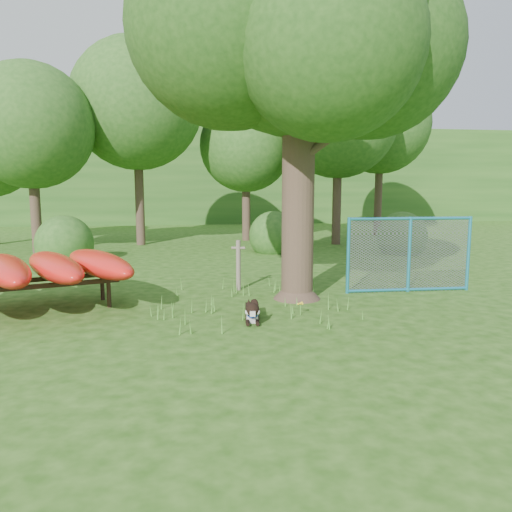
{
  "coord_description": "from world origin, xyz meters",
  "views": [
    {
      "loc": [
        -1.28,
        -8.88,
        2.47
      ],
      "look_at": [
        0.2,
        1.2,
        1.0
      ],
      "focal_mm": 35.0,
      "sensor_mm": 36.0,
      "label": 1
    }
  ],
  "objects": [
    {
      "name": "fence_section",
      "position": [
        3.85,
        1.82,
        0.87
      ],
      "size": [
        2.97,
        0.14,
        2.89
      ],
      "rotation": [
        0.0,
        0.0,
        -0.02
      ],
      "color": "teal",
      "rests_on": "ground"
    },
    {
      "name": "shrub_right",
      "position": [
        6.5,
        8.0,
        0.0
      ],
      "size": [
        1.8,
        1.8,
        1.8
      ],
      "primitive_type": "sphere",
      "color": "#27541B",
      "rests_on": "ground"
    },
    {
      "name": "shrub_left",
      "position": [
        -5.0,
        7.5,
        0.0
      ],
      "size": [
        1.8,
        1.8,
        1.8
      ],
      "primitive_type": "sphere",
      "color": "#27541B",
      "rests_on": "ground"
    },
    {
      "name": "wildflower_clump",
      "position": [
        0.9,
        0.14,
        0.2
      ],
      "size": [
        0.12,
        0.1,
        0.25
      ],
      "rotation": [
        0.0,
        0.0,
        0.34
      ],
      "color": "#519430",
      "rests_on": "ground"
    },
    {
      "name": "wooden_post",
      "position": [
        -0.01,
        2.58,
        0.62
      ],
      "size": [
        0.32,
        0.13,
        1.18
      ],
      "rotation": [
        0.0,
        0.0,
        -0.2
      ],
      "color": "#685B4E",
      "rests_on": "ground"
    },
    {
      "name": "bg_tree_c",
      "position": [
        1.5,
        13.0,
        4.11
      ],
      "size": [
        4.0,
        4.0,
        6.12
      ],
      "color": "#3C2B20",
      "rests_on": "ground"
    },
    {
      "name": "bg_tree_a",
      "position": [
        -6.5,
        10.0,
        4.48
      ],
      "size": [
        4.4,
        4.4,
        6.7
      ],
      "color": "#3C2B20",
      "rests_on": "ground"
    },
    {
      "name": "oak_tree",
      "position": [
        1.11,
        1.56,
        5.71
      ],
      "size": [
        7.03,
        6.21,
        8.57
      ],
      "rotation": [
        0.0,
        0.0,
        -0.24
      ],
      "color": "#3C2B20",
      "rests_on": "ground"
    },
    {
      "name": "wooded_hillside",
      "position": [
        0.0,
        28.0,
        3.0
      ],
      "size": [
        80.0,
        12.0,
        6.0
      ],
      "primitive_type": "cube",
      "color": "#27541B",
      "rests_on": "ground"
    },
    {
      "name": "husky_dog",
      "position": [
        -0.06,
        -0.13,
        0.17
      ],
      "size": [
        0.36,
        1.07,
        0.48
      ],
      "rotation": [
        0.0,
        0.0,
        -0.12
      ],
      "color": "black",
      "rests_on": "ground"
    },
    {
      "name": "bg_tree_d",
      "position": [
        5.0,
        11.0,
        5.08
      ],
      "size": [
        4.8,
        4.8,
        7.5
      ],
      "color": "#3C2B20",
      "rests_on": "ground"
    },
    {
      "name": "bg_tree_e",
      "position": [
        8.0,
        14.0,
        5.23
      ],
      "size": [
        4.6,
        4.6,
        7.55
      ],
      "color": "#3C2B20",
      "rests_on": "ground"
    },
    {
      "name": "ground",
      "position": [
        0.0,
        0.0,
        0.0
      ],
      "size": [
        80.0,
        80.0,
        0.0
      ],
      "primitive_type": "plane",
      "color": "#20480E",
      "rests_on": "ground"
    },
    {
      "name": "shrub_mid",
      "position": [
        2.0,
        9.0,
        0.0
      ],
      "size": [
        1.8,
        1.8,
        1.8
      ],
      "primitive_type": "sphere",
      "color": "#27541B",
      "rests_on": "ground"
    },
    {
      "name": "bg_tree_b",
      "position": [
        -3.0,
        12.0,
        5.61
      ],
      "size": [
        5.2,
        5.2,
        8.22
      ],
      "color": "#3C2B20",
      "rests_on": "ground"
    },
    {
      "name": "kayak_rack",
      "position": [
        -4.22,
        1.21,
        0.85
      ],
      "size": [
        4.46,
        4.0,
        1.11
      ],
      "rotation": [
        0.0,
        0.0,
        0.32
      ],
      "color": "black",
      "rests_on": "ground"
    }
  ]
}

